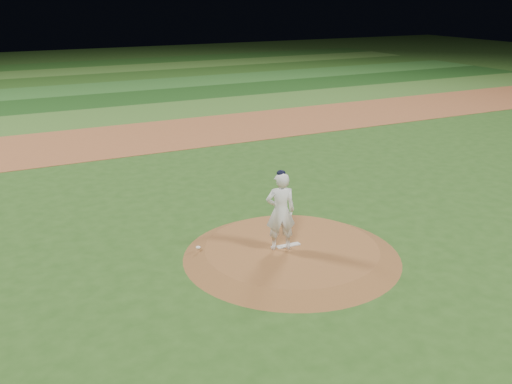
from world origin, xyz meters
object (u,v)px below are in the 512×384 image
(pitcher_on_mound, at_px, (281,211))
(pitchers_mound, at_px, (292,251))
(pitching_rubber, at_px, (288,245))
(rosin_bag, at_px, (198,247))

(pitcher_on_mound, bearing_deg, pitchers_mound, -10.64)
(pitching_rubber, bearing_deg, pitcher_on_mound, -169.50)
(rosin_bag, relative_size, pitcher_on_mound, 0.06)
(pitching_rubber, distance_m, pitcher_on_mound, 1.03)
(pitching_rubber, distance_m, rosin_bag, 2.28)
(pitchers_mound, bearing_deg, rosin_bag, 155.46)
(pitching_rubber, xyz_separation_m, rosin_bag, (-2.10, 0.89, 0.02))
(rosin_bag, xyz_separation_m, pitcher_on_mound, (1.84, -0.92, 0.98))
(rosin_bag, height_order, pitcher_on_mound, pitcher_on_mound)
(pitchers_mound, height_order, pitcher_on_mound, pitcher_on_mound)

